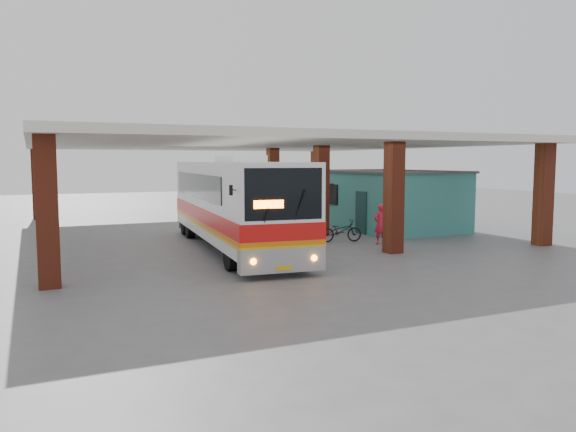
{
  "coord_description": "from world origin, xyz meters",
  "views": [
    {
      "loc": [
        -9.9,
        -21.13,
        3.6
      ],
      "look_at": [
        -0.17,
        0.0,
        1.32
      ],
      "focal_mm": 35.0,
      "sensor_mm": 36.0,
      "label": 1
    }
  ],
  "objects_px": {
    "motorcycle": "(341,231)",
    "red_chair": "(325,219)",
    "pedestrian": "(380,224)",
    "coach_bus": "(233,203)"
  },
  "relations": [
    {
      "from": "motorcycle",
      "to": "red_chair",
      "type": "height_order",
      "value": "motorcycle"
    },
    {
      "from": "motorcycle",
      "to": "red_chair",
      "type": "xyz_separation_m",
      "value": [
        2.49,
        6.06,
        -0.13
      ]
    },
    {
      "from": "coach_bus",
      "to": "red_chair",
      "type": "relative_size",
      "value": 16.16
    },
    {
      "from": "motorcycle",
      "to": "pedestrian",
      "type": "relative_size",
      "value": 1.1
    },
    {
      "from": "motorcycle",
      "to": "coach_bus",
      "type": "bearing_deg",
      "value": 102.03
    },
    {
      "from": "coach_bus",
      "to": "red_chair",
      "type": "bearing_deg",
      "value": 44.03
    },
    {
      "from": "coach_bus",
      "to": "pedestrian",
      "type": "relative_size",
      "value": 7.6
    },
    {
      "from": "coach_bus",
      "to": "red_chair",
      "type": "distance_m",
      "value": 9.65
    },
    {
      "from": "motorcycle",
      "to": "red_chair",
      "type": "bearing_deg",
      "value": -8.7
    },
    {
      "from": "coach_bus",
      "to": "motorcycle",
      "type": "bearing_deg",
      "value": 4.03
    }
  ]
}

